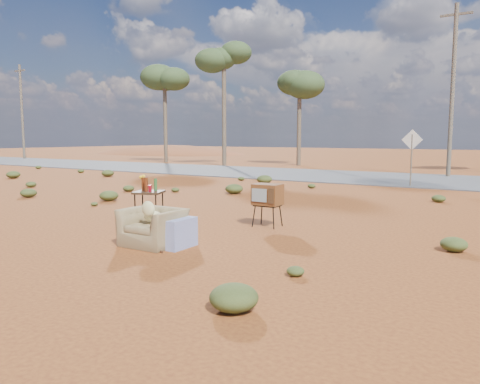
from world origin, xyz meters
The scene contains 14 objects.
ground centered at (0.00, 0.00, 0.00)m, with size 140.00×140.00×0.00m, color #96501E.
highway centered at (0.00, 15.00, 0.02)m, with size 140.00×7.00×0.04m, color #565659.
dirt_mound centered at (-30.00, 34.00, 0.00)m, with size 26.00×18.00×2.00m, color brown.
armchair centered at (0.02, -0.56, 0.41)m, with size 1.18×0.77×0.87m.
tv_unit centered at (0.80, 2.01, 0.68)m, with size 0.59×0.49×0.92m.
side_table centered at (-1.19, 0.48, 0.82)m, with size 0.73×0.73×1.11m.
rusty_bar centered at (-0.17, -0.68, 0.02)m, with size 0.04×0.04×1.38m, color #482513.
road_sign centered at (1.50, 12.00, 1.50)m, with size 0.78×0.06×2.19m.
eucalyptus_far_left centered at (-18.00, 20.00, 5.94)m, with size 3.20×3.20×7.10m.
eucalyptus_left centered at (-12.00, 19.00, 6.92)m, with size 3.20×3.20×8.10m.
eucalyptus_near_left centered at (-8.00, 22.00, 5.45)m, with size 3.20×3.20×6.60m.
utility_pole_west centered at (-32.00, 17.50, 4.15)m, with size 1.40×0.20×8.00m.
utility_pole_center centered at (2.00, 17.50, 4.15)m, with size 1.40×0.20×8.00m.
scrub_patch centered at (-0.82, 4.41, 0.14)m, with size 17.49×8.07×0.33m.
Camera 1 is at (5.61, -6.59, 1.91)m, focal length 35.00 mm.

